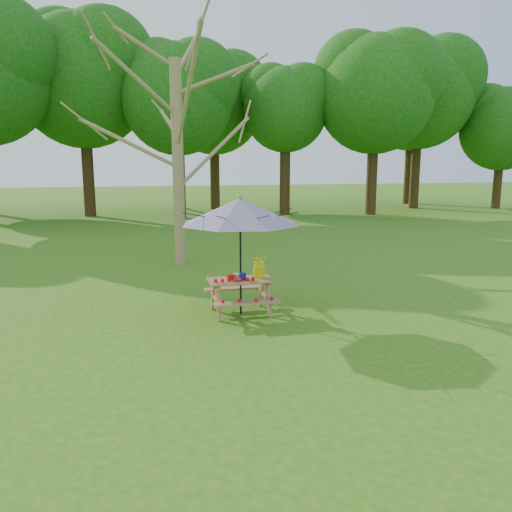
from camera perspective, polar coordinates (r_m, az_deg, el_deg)
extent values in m
cylinder|color=olive|center=(14.19, -8.91, 10.32)|extent=(0.44, 0.44, 5.59)
cube|color=#AD7C4E|center=(9.41, -1.77, -2.78)|extent=(1.20, 0.62, 0.04)
cube|color=#AD7C4E|center=(8.96, -0.97, -5.37)|extent=(1.20, 0.22, 0.04)
cube|color=#AD7C4E|center=(10.00, -2.47, -3.69)|extent=(1.20, 0.22, 0.04)
cylinder|color=black|center=(9.31, -1.79, 0.07)|extent=(0.04, 0.04, 2.25)
cone|color=teal|center=(9.20, -1.82, 5.13)|extent=(2.65, 2.65, 0.48)
sphere|color=teal|center=(9.18, -1.83, 6.76)|extent=(0.08, 0.08, 0.08)
cube|color=#A9160D|center=(9.36, -2.90, -2.41)|extent=(0.14, 0.12, 0.10)
cylinder|color=#121798|center=(9.34, -1.54, -2.34)|extent=(0.13, 0.13, 0.13)
cube|color=silver|center=(9.55, -2.33, -2.25)|extent=(0.13, 0.13, 0.07)
cylinder|color=#D6D30B|center=(9.52, 0.38, -1.81)|extent=(0.22, 0.22, 0.22)
imported|color=yellow|center=(9.48, 0.38, -0.56)|extent=(0.35, 0.32, 0.33)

